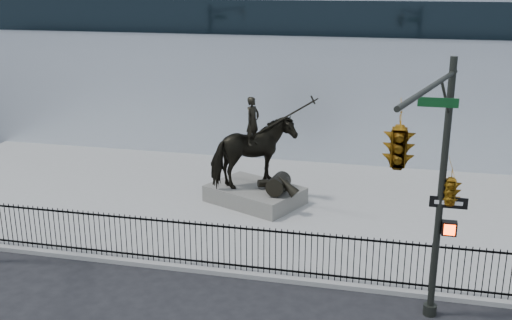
# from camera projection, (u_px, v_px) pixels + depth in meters

# --- Properties ---
(ground) EXTENTS (120.00, 120.00, 0.00)m
(ground) POSITION_uv_depth(u_px,v_px,m) (184.00, 289.00, 17.64)
(ground) COLOR black
(ground) RESTS_ON ground
(plaza) EXTENTS (30.00, 12.00, 0.15)m
(plaza) POSITION_uv_depth(u_px,v_px,m) (243.00, 203.00, 24.14)
(plaza) COLOR #989895
(plaza) RESTS_ON ground
(building) EXTENTS (44.00, 14.00, 9.00)m
(building) POSITION_uv_depth(u_px,v_px,m) (297.00, 54.00, 34.95)
(building) COLOR silver
(building) RESTS_ON ground
(picket_fence) EXTENTS (22.10, 0.10, 1.50)m
(picket_fence) POSITION_uv_depth(u_px,v_px,m) (196.00, 243.00, 18.54)
(picket_fence) COLOR black
(picket_fence) RESTS_ON plaza
(statue_plinth) EXTENTS (4.19, 3.66, 0.66)m
(statue_plinth) POSITION_uv_depth(u_px,v_px,m) (255.00, 195.00, 23.92)
(statue_plinth) COLOR #5F5C57
(statue_plinth) RESTS_ON plaza
(equestrian_statue) EXTENTS (4.11, 3.51, 3.81)m
(equestrian_statue) POSITION_uv_depth(u_px,v_px,m) (256.00, 154.00, 23.38)
(equestrian_statue) COLOR black
(equestrian_statue) RESTS_ON statue_plinth
(traffic_signal_right) EXTENTS (2.17, 6.86, 7.00)m
(traffic_signal_right) POSITION_uv_depth(u_px,v_px,m) (427.00, 168.00, 12.96)
(traffic_signal_right) COLOR black
(traffic_signal_right) RESTS_ON ground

